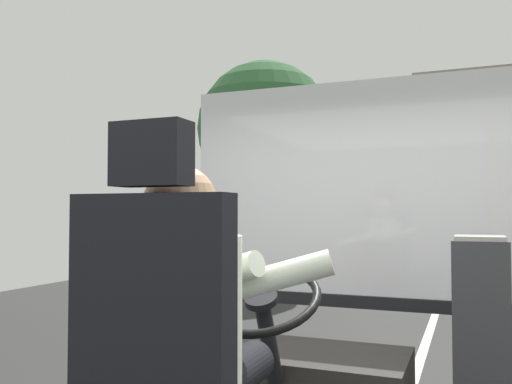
% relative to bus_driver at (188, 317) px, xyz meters
% --- Properties ---
extents(ground, '(18.00, 44.00, 0.06)m').
position_rel_bus_driver_xyz_m(ground, '(0.25, 9.17, -1.45)').
color(ground, '#2C2C2C').
extents(bus_driver, '(0.81, 0.59, 0.75)m').
position_rel_bus_driver_xyz_m(bus_driver, '(0.00, 0.00, 0.00)').
color(bus_driver, black).
rests_on(bus_driver, driver_seat).
extents(fare_box, '(0.24, 0.26, 0.98)m').
position_rel_bus_driver_xyz_m(fare_box, '(0.86, 1.16, -0.27)').
color(fare_box, '#333338').
rests_on(fare_box, bus_floor).
extents(windshield_panel, '(2.50, 0.08, 1.48)m').
position_rel_bus_driver_xyz_m(windshield_panel, '(0.25, 1.99, 0.29)').
color(windshield_panel, white).
extents(street_tree, '(3.21, 3.21, 5.34)m').
position_rel_bus_driver_xyz_m(street_tree, '(-3.70, 10.37, 2.30)').
color(street_tree, '#4C3828').
rests_on(street_tree, ground).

